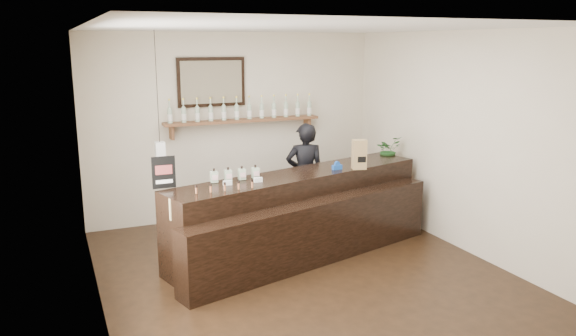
{
  "coord_description": "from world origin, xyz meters",
  "views": [
    {
      "loc": [
        -2.59,
        -5.62,
        2.64
      ],
      "look_at": [
        0.12,
        0.7,
        1.11
      ],
      "focal_mm": 35.0,
      "sensor_mm": 36.0,
      "label": 1
    }
  ],
  "objects": [
    {
      "name": "ground",
      "position": [
        0.0,
        0.0,
        0.0
      ],
      "size": [
        5.0,
        5.0,
        0.0
      ],
      "primitive_type": "plane",
      "color": "black",
      "rests_on": "ground"
    },
    {
      "name": "room_shell",
      "position": [
        0.0,
        0.0,
        1.7
      ],
      "size": [
        5.0,
        5.0,
        5.0
      ],
      "color": "beige",
      "rests_on": "ground"
    },
    {
      "name": "back_wall_decor",
      "position": [
        -0.15,
        2.37,
        1.76
      ],
      "size": [
        2.66,
        0.96,
        1.69
      ],
      "color": "brown",
      "rests_on": "ground"
    },
    {
      "name": "side_cabinet",
      "position": [
        2.0,
        1.31,
        0.44
      ],
      "size": [
        0.59,
        0.71,
        0.89
      ],
      "color": "brown",
      "rests_on": "ground"
    },
    {
      "name": "paper_bag",
      "position": [
        1.09,
        0.61,
        1.22
      ],
      "size": [
        0.21,
        0.18,
        0.39
      ],
      "color": "#967748",
      "rests_on": "counter"
    },
    {
      "name": "counter",
      "position": [
        0.27,
        0.57,
        0.48
      ],
      "size": [
        3.71,
        1.93,
        1.2
      ],
      "color": "black",
      "rests_on": "ground"
    },
    {
      "name": "potted_plant",
      "position": [
        2.0,
        1.31,
        1.09
      ],
      "size": [
        0.43,
        0.4,
        0.41
      ],
      "primitive_type": "imported",
      "rotation": [
        0.0,
        0.0,
        0.24
      ],
      "color": "#255A24",
      "rests_on": "side_cabinet"
    },
    {
      "name": "promo_sign",
      "position": [
        -1.45,
        0.62,
        1.21
      ],
      "size": [
        0.26,
        0.03,
        0.37
      ],
      "color": "black",
      "rests_on": "counter"
    },
    {
      "name": "shopkeeper",
      "position": [
        0.75,
        1.55,
        0.87
      ],
      "size": [
        0.72,
        0.57,
        1.73
      ],
      "primitive_type": "imported",
      "rotation": [
        0.0,
        0.0,
        2.87
      ],
      "color": "black",
      "rests_on": "ground"
    },
    {
      "name": "tape_dispenser",
      "position": [
        0.81,
        0.7,
        1.07
      ],
      "size": [
        0.13,
        0.06,
        0.11
      ],
      "color": "#1749A5",
      "rests_on": "counter"
    }
  ]
}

